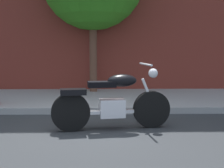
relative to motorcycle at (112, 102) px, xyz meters
name	(u,v)px	position (x,y,z in m)	size (l,w,h in m)	color
ground_plane	(87,133)	(-0.42, -0.27, -0.48)	(60.00, 60.00, 0.00)	#303335
sidewalk	(94,99)	(-0.42, 2.76, -0.41)	(20.55, 3.06, 0.14)	#9E9E9E
motorcycle	(112,102)	(0.00, 0.00, 0.00)	(2.11, 0.70, 1.17)	black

